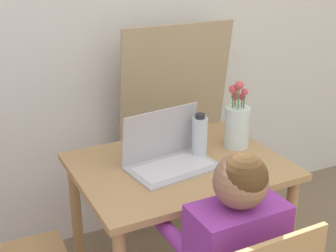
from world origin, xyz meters
name	(u,v)px	position (x,y,z in m)	size (l,w,h in m)	color
wall_back	(115,24)	(0.00, 2.23, 1.25)	(6.40, 0.05, 2.50)	white
dining_table	(179,187)	(-0.01, 1.45, 0.64)	(0.90, 0.69, 0.76)	tan
laptop	(168,153)	(-0.07, 1.45, 0.81)	(0.40, 0.28, 0.24)	#B2B2B7
flower_vase	(237,124)	(0.32, 1.49, 0.87)	(0.12, 0.12, 0.33)	silver
water_bottle	(200,136)	(0.10, 1.47, 0.85)	(0.07, 0.07, 0.20)	silver
cardboard_panel	(172,130)	(0.28, 2.08, 0.63)	(0.66, 0.19, 1.27)	tan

